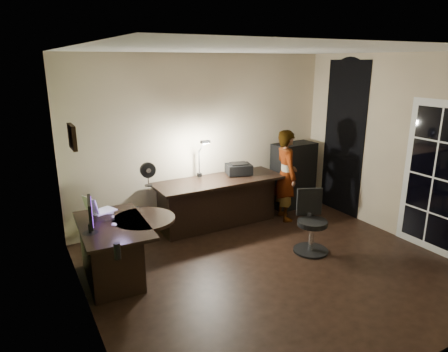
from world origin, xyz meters
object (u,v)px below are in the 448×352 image
monitor (89,222)px  office_chair (312,223)px  person (286,175)px  cabinet (293,175)px  desk_left (115,251)px  desk_right (220,203)px

monitor → office_chair: 2.92m
person → cabinet: bearing=-34.3°
monitor → person: size_ratio=0.29×
desk_left → cabinet: bearing=18.3°
cabinet → office_chair: (-0.92, -1.60, -0.15)m
desk_left → desk_right: (1.89, 0.82, 0.03)m
desk_right → monitor: size_ratio=4.73×
monitor → person: (3.28, 0.70, -0.09)m
office_chair → person: (0.43, 1.17, 0.32)m
cabinet → monitor: (-3.78, -1.13, 0.26)m
desk_left → person: 3.07m
office_chair → desk_right: bearing=139.3°
desk_right → office_chair: 1.59m
office_chair → cabinet: bearing=83.8°
monitor → office_chair: bearing=0.0°
cabinet → monitor: cabinet is taller
desk_right → office_chair: size_ratio=2.40×
desk_right → monitor: monitor is taller
desk_left → person: bearing=13.1°
desk_left → office_chair: office_chair is taller
cabinet → person: size_ratio=0.77×
desk_left → monitor: (-0.28, -0.14, 0.49)m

